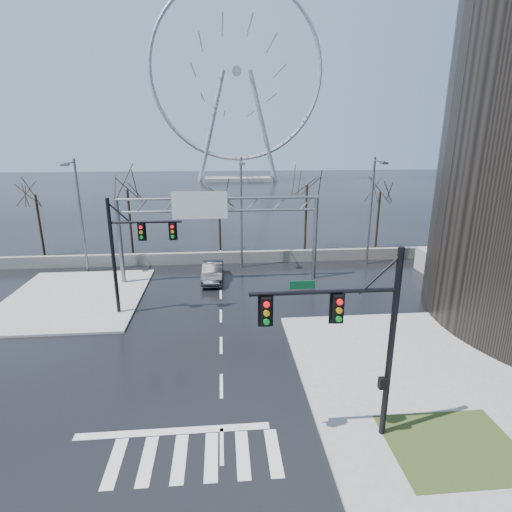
{
  "coord_description": "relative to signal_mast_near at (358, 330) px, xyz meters",
  "views": [
    {
      "loc": [
        0.22,
        -17.0,
        11.71
      ],
      "look_at": [
        2.47,
        8.69,
        4.0
      ],
      "focal_mm": 28.0,
      "sensor_mm": 36.0,
      "label": 1
    }
  ],
  "objects": [
    {
      "name": "grass_strip",
      "position": [
        3.86,
        -0.96,
        -4.72
      ],
      "size": [
        5.0,
        4.0,
        0.02
      ],
      "primitive_type": "cube",
      "color": "#2A401A",
      "rests_on": "sidewalk_near"
    },
    {
      "name": "tree_left",
      "position": [
        -14.14,
        27.54,
        1.1
      ],
      "size": [
        3.75,
        3.75,
        7.5
      ],
      "color": "black",
      "rests_on": "ground"
    },
    {
      "name": "sidewalk_far",
      "position": [
        -16.14,
        16.04,
        -4.8
      ],
      "size": [
        10.0,
        12.0,
        0.15
      ],
      "primitive_type": "cube",
      "color": "gray",
      "rests_on": "ground"
    },
    {
      "name": "streetlight_mid",
      "position": [
        -3.14,
        22.2,
        1.01
      ],
      "size": [
        0.5,
        2.55,
        10.0
      ],
      "color": "slate",
      "rests_on": "ground"
    },
    {
      "name": "streetlight_right",
      "position": [
        8.86,
        22.2,
        1.01
      ],
      "size": [
        0.5,
        2.55,
        10.0
      ],
      "color": "slate",
      "rests_on": "ground"
    },
    {
      "name": "tree_center",
      "position": [
        -5.14,
        28.54,
        0.3
      ],
      "size": [
        3.25,
        3.25,
        6.5
      ],
      "color": "black",
      "rests_on": "ground"
    },
    {
      "name": "tree_far_left",
      "position": [
        -23.14,
        28.04,
        0.7
      ],
      "size": [
        3.5,
        3.5,
        7.0
      ],
      "color": "black",
      "rests_on": "ground"
    },
    {
      "name": "car",
      "position": [
        -5.78,
        19.11,
        -4.08
      ],
      "size": [
        1.83,
        4.85,
        1.58
      ],
      "primitive_type": "imported",
      "rotation": [
        0.0,
        0.0,
        -0.03
      ],
      "color": "black",
      "rests_on": "ground"
    },
    {
      "name": "sign_gantry",
      "position": [
        -5.52,
        19.0,
        0.31
      ],
      "size": [
        16.36,
        0.4,
        7.6
      ],
      "color": "slate",
      "rests_on": "ground"
    },
    {
      "name": "ferris_wheel",
      "position": [
        -0.14,
        99.04,
        21.26
      ],
      "size": [
        45.0,
        6.0,
        50.91
      ],
      "color": "gray",
      "rests_on": "ground"
    },
    {
      "name": "barrier_wall",
      "position": [
        -5.14,
        24.04,
        -4.32
      ],
      "size": [
        52.0,
        0.5,
        1.1
      ],
      "primitive_type": "cube",
      "color": "slate",
      "rests_on": "ground"
    },
    {
      "name": "tree_far_right",
      "position": [
        11.86,
        28.04,
        0.54
      ],
      "size": [
        3.4,
        3.4,
        6.8
      ],
      "color": "black",
      "rests_on": "ground"
    },
    {
      "name": "signal_mast_near",
      "position": [
        0.0,
        0.0,
        0.0
      ],
      "size": [
        5.52,
        0.41,
        8.0
      ],
      "color": "black",
      "rests_on": "ground"
    },
    {
      "name": "sidewalk_right_ext",
      "position": [
        4.86,
        6.04,
        -4.8
      ],
      "size": [
        12.0,
        10.0,
        0.15
      ],
      "primitive_type": "cube",
      "color": "gray",
      "rests_on": "ground"
    },
    {
      "name": "streetlight_left",
      "position": [
        -17.14,
        22.2,
        1.01
      ],
      "size": [
        0.5,
        2.55,
        10.0
      ],
      "color": "slate",
      "rests_on": "ground"
    },
    {
      "name": "signal_mast_far",
      "position": [
        -11.01,
        13.0,
        -0.04
      ],
      "size": [
        4.72,
        0.41,
        8.0
      ],
      "color": "black",
      "rests_on": "ground"
    },
    {
      "name": "tree_right",
      "position": [
        3.86,
        27.54,
        1.34
      ],
      "size": [
        3.9,
        3.9,
        7.8
      ],
      "color": "black",
      "rests_on": "ground"
    },
    {
      "name": "ground",
      "position": [
        -5.14,
        4.04,
        -4.87
      ],
      "size": [
        260.0,
        260.0,
        0.0
      ],
      "primitive_type": "plane",
      "color": "black",
      "rests_on": "ground"
    }
  ]
}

